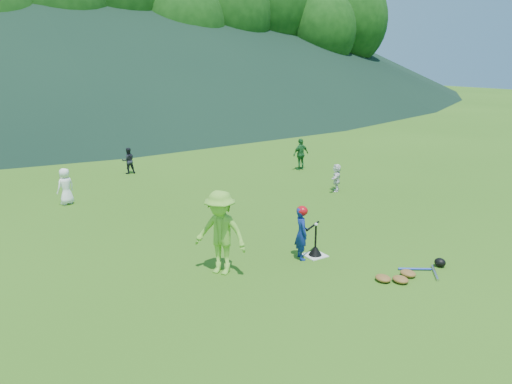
% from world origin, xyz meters
% --- Properties ---
extents(ground, '(120.00, 120.00, 0.00)m').
position_xyz_m(ground, '(0.00, 0.00, 0.00)').
color(ground, '#316116').
rests_on(ground, ground).
extents(home_plate, '(0.45, 0.45, 0.02)m').
position_xyz_m(home_plate, '(0.00, 0.00, 0.01)').
color(home_plate, silver).
rests_on(home_plate, ground).
extents(baseball, '(0.08, 0.08, 0.08)m').
position_xyz_m(baseball, '(0.00, 0.00, 0.74)').
color(baseball, white).
rests_on(baseball, batting_tee).
extents(batter_child, '(0.41, 0.50, 1.18)m').
position_xyz_m(batter_child, '(-0.36, 0.04, 0.59)').
color(batter_child, navy).
rests_on(batter_child, ground).
extents(adult_coach, '(1.17, 1.30, 1.74)m').
position_xyz_m(adult_coach, '(-2.21, 0.31, 0.87)').
color(adult_coach, '#73BA36').
rests_on(adult_coach, ground).
extents(fielder_a, '(0.63, 0.53, 1.10)m').
position_xyz_m(fielder_a, '(-3.82, 7.15, 0.55)').
color(fielder_a, white).
rests_on(fielder_a, ground).
extents(fielder_b, '(0.51, 0.42, 0.99)m').
position_xyz_m(fielder_b, '(-0.93, 10.18, 0.50)').
color(fielder_b, black).
rests_on(fielder_b, ground).
extents(fielder_c, '(0.74, 0.35, 1.23)m').
position_xyz_m(fielder_c, '(5.03, 7.27, 0.62)').
color(fielder_c, '#1D622A').
rests_on(fielder_c, ground).
extents(fielder_d, '(0.79, 0.79, 0.92)m').
position_xyz_m(fielder_d, '(4.07, 4.02, 0.46)').
color(fielder_d, white).
rests_on(fielder_d, ground).
extents(batting_tee, '(0.30, 0.30, 0.68)m').
position_xyz_m(batting_tee, '(0.00, 0.00, 0.13)').
color(batting_tee, black).
rests_on(batting_tee, home_plate).
extents(batter_gear, '(0.71, 0.33, 0.54)m').
position_xyz_m(batter_gear, '(-0.34, 0.04, 1.07)').
color(batter_gear, '#B00B13').
rests_on(batter_gear, ground).
extents(equipment_pile, '(1.80, 0.85, 0.19)m').
position_xyz_m(equipment_pile, '(0.92, -1.86, 0.07)').
color(equipment_pile, olive).
rests_on(equipment_pile, ground).
extents(outfield_fence, '(70.07, 0.08, 1.33)m').
position_xyz_m(outfield_fence, '(0.00, 28.00, 0.70)').
color(outfield_fence, gray).
rests_on(outfield_fence, ground).
extents(tree_line, '(70.04, 11.40, 14.82)m').
position_xyz_m(tree_line, '(0.20, 33.83, 8.21)').
color(tree_line, '#382314').
rests_on(tree_line, ground).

